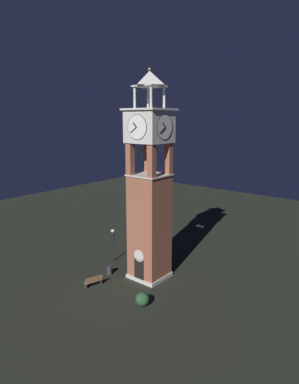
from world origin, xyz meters
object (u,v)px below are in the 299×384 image
object	(u,v)px
clock_tower	(149,196)
trash_bin	(109,270)
lamp_post	(113,239)
park_bench	(93,281)

from	to	relation	value
clock_tower	trash_bin	world-z (taller)	clock_tower
lamp_post	park_bench	bearing A→B (deg)	-63.43
clock_tower	trash_bin	xyz separation A→B (m)	(-3.27, -2.04, -7.36)
park_bench	clock_tower	bearing A→B (deg)	60.02
lamp_post	trash_bin	distance (m)	3.56
clock_tower	lamp_post	bearing A→B (deg)	177.10
clock_tower	trash_bin	distance (m)	8.31
lamp_post	trash_bin	bearing A→B (deg)	-51.85
park_bench	lamp_post	bearing A→B (deg)	116.57
clock_tower	park_bench	bearing A→B (deg)	-119.98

